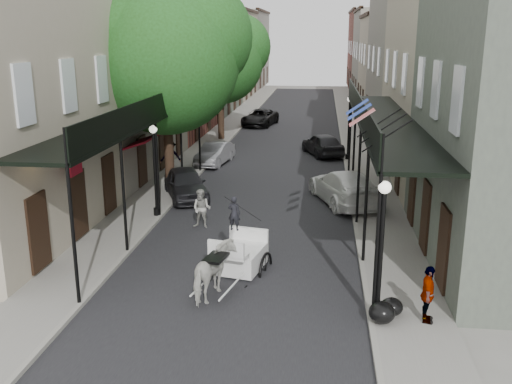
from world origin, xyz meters
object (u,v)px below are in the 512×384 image
(pedestrian_walking, at_px, (202,209))
(pedestrian_sidewalk_left, at_px, (171,157))
(carriage, at_px, (244,236))
(pedestrian_sidewalk_right, at_px, (428,294))
(tree_near, at_px, (175,53))
(car_right_far, at_px, (323,144))
(car_left_near, at_px, (186,183))
(horse, at_px, (215,272))
(tree_far, at_px, (226,56))
(car_right_near, at_px, (344,187))
(car_left_far, at_px, (260,118))
(lamppost_right_near, at_px, (381,249))
(lamppost_left, at_px, (155,169))
(lamppost_right_far, at_px, (349,127))
(car_left_mid, at_px, (215,154))

(pedestrian_walking, bearing_deg, pedestrian_sidewalk_left, 121.46)
(carriage, relative_size, pedestrian_sidewalk_right, 1.72)
(tree_near, bearing_deg, car_right_far, 53.95)
(car_left_near, bearing_deg, horse, -95.22)
(tree_far, bearing_deg, car_left_near, -87.57)
(pedestrian_sidewalk_left, distance_m, pedestrian_sidewalk_right, 18.73)
(horse, bearing_deg, car_right_near, -99.46)
(tree_near, relative_size, pedestrian_walking, 6.26)
(pedestrian_sidewalk_left, height_order, car_left_far, pedestrian_sidewalk_left)
(pedestrian_walking, bearing_deg, lamppost_right_near, -39.86)
(car_right_near, bearing_deg, lamppost_left, 3.23)
(horse, xyz_separation_m, car_right_near, (3.96, 10.00, -0.04))
(lamppost_right_far, height_order, pedestrian_sidewalk_left, lamppost_right_far)
(lamppost_right_far, xyz_separation_m, car_right_far, (-1.50, 1.52, -1.35))
(car_right_far, bearing_deg, lamppost_right_far, 114.28)
(lamppost_right_far, bearing_deg, pedestrian_sidewalk_left, -153.82)
(lamppost_left, height_order, car_left_far, lamppost_left)
(car_right_far, bearing_deg, carriage, 61.89)
(car_left_mid, bearing_deg, tree_near, -87.27)
(tree_near, height_order, pedestrian_sidewalk_right, tree_near)
(tree_far, relative_size, car_right_near, 1.68)
(pedestrian_sidewalk_left, xyz_separation_m, car_left_mid, (1.85, 2.87, -0.37))
(carriage, xyz_separation_m, pedestrian_sidewalk_left, (-5.60, 11.92, -0.02))
(tree_far, height_order, lamppost_right_far, tree_far)
(pedestrian_sidewalk_right, relative_size, car_left_far, 0.32)
(tree_far, bearing_deg, pedestrian_sidewalk_left, -96.31)
(lamppost_left, relative_size, horse, 2.00)
(tree_near, xyz_separation_m, tree_far, (-0.05, 14.00, -0.65))
(lamppost_left, relative_size, lamppost_right_far, 1.00)
(pedestrian_sidewalk_left, relative_size, car_left_mid, 0.46)
(tree_far, height_order, lamppost_left, tree_far)
(tree_near, xyz_separation_m, car_right_near, (7.80, -1.18, -5.74))
(carriage, height_order, car_left_mid, carriage)
(car_left_far, bearing_deg, pedestrian_sidewalk_right, -66.45)
(tree_far, height_order, pedestrian_sidewalk_right, tree_far)
(car_left_near, height_order, car_left_far, car_left_near)
(lamppost_right_far, relative_size, car_left_mid, 0.98)
(lamppost_right_near, bearing_deg, pedestrian_sidewalk_right, 0.00)
(carriage, bearing_deg, pedestrian_walking, 133.07)
(tree_near, distance_m, tree_far, 14.02)
(lamppost_right_far, relative_size, car_left_near, 0.91)
(carriage, height_order, car_left_far, carriage)
(lamppost_left, bearing_deg, car_left_mid, 87.19)
(car_left_near, bearing_deg, car_right_far, 36.32)
(pedestrian_sidewalk_right, bearing_deg, tree_near, 47.22)
(lamppost_right_near, distance_m, car_left_mid, 19.79)
(tree_near, distance_m, carriage, 11.23)
(horse, distance_m, car_right_far, 20.73)
(lamppost_left, xyz_separation_m, pedestrian_sidewalk_right, (9.44, -8.00, -1.17))
(tree_near, distance_m, horse, 13.12)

